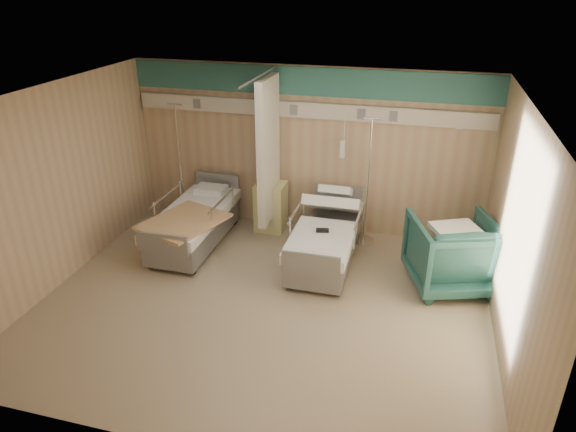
{
  "coord_description": "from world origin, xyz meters",
  "views": [
    {
      "loc": [
        1.84,
        -5.59,
        4.1
      ],
      "look_at": [
        0.19,
        0.6,
        1.06
      ],
      "focal_mm": 32.0,
      "sensor_mm": 36.0,
      "label": 1
    }
  ],
  "objects_px": {
    "bed_left": "(194,228)",
    "bedside_cabinet": "(271,207)",
    "iv_stand_right": "(365,218)",
    "visitor_armchair": "(452,253)",
    "iv_stand_left": "(183,197)",
    "bed_right": "(325,244)"
  },
  "relations": [
    {
      "from": "bed_left",
      "to": "iv_stand_left",
      "type": "bearing_deg",
      "value": 124.66
    },
    {
      "from": "bed_left",
      "to": "iv_stand_left",
      "type": "relative_size",
      "value": 1.01
    },
    {
      "from": "iv_stand_right",
      "to": "bed_left",
      "type": "bearing_deg",
      "value": -162.97
    },
    {
      "from": "iv_stand_left",
      "to": "bedside_cabinet",
      "type": "bearing_deg",
      "value": 1.87
    },
    {
      "from": "bed_right",
      "to": "iv_stand_right",
      "type": "xyz_separation_m",
      "value": [
        0.5,
        0.83,
        0.12
      ]
    },
    {
      "from": "bed_left",
      "to": "bed_right",
      "type": "bearing_deg",
      "value": 0.0
    },
    {
      "from": "bed_right",
      "to": "iv_stand_left",
      "type": "relative_size",
      "value": 1.01
    },
    {
      "from": "visitor_armchair",
      "to": "iv_stand_left",
      "type": "height_order",
      "value": "iv_stand_left"
    },
    {
      "from": "bed_right",
      "to": "bed_left",
      "type": "bearing_deg",
      "value": 180.0
    },
    {
      "from": "bed_right",
      "to": "iv_stand_left",
      "type": "height_order",
      "value": "iv_stand_left"
    },
    {
      "from": "bed_left",
      "to": "bedside_cabinet",
      "type": "relative_size",
      "value": 2.54
    },
    {
      "from": "visitor_armchair",
      "to": "iv_stand_right",
      "type": "xyz_separation_m",
      "value": [
        -1.35,
        1.01,
        -0.09
      ]
    },
    {
      "from": "bedside_cabinet",
      "to": "visitor_armchair",
      "type": "relative_size",
      "value": 0.74
    },
    {
      "from": "bedside_cabinet",
      "to": "iv_stand_right",
      "type": "bearing_deg",
      "value": -2.53
    },
    {
      "from": "bed_left",
      "to": "bedside_cabinet",
      "type": "distance_m",
      "value": 1.39
    },
    {
      "from": "iv_stand_right",
      "to": "iv_stand_left",
      "type": "xyz_separation_m",
      "value": [
        -3.29,
        0.02,
        0.0
      ]
    },
    {
      "from": "bed_right",
      "to": "bed_left",
      "type": "xyz_separation_m",
      "value": [
        -2.2,
        0.0,
        0.0
      ]
    },
    {
      "from": "visitor_armchair",
      "to": "iv_stand_left",
      "type": "bearing_deg",
      "value": -31.31
    },
    {
      "from": "iv_stand_left",
      "to": "visitor_armchair",
      "type": "bearing_deg",
      "value": -12.56
    },
    {
      "from": "visitor_armchair",
      "to": "iv_stand_right",
      "type": "relative_size",
      "value": 0.54
    },
    {
      "from": "iv_stand_right",
      "to": "iv_stand_left",
      "type": "bearing_deg",
      "value": 179.66
    },
    {
      "from": "visitor_armchair",
      "to": "bed_right",
      "type": "bearing_deg",
      "value": -24.49
    }
  ]
}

